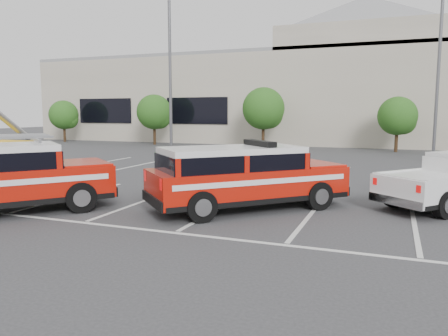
# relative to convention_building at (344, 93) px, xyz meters

# --- Properties ---
(ground) EXTENTS (120.00, 120.00, 0.00)m
(ground) POSITION_rel_convention_building_xyz_m (-0.18, -31.86, -4.72)
(ground) COLOR #333335
(ground) RESTS_ON ground
(stall_markings) EXTENTS (23.00, 15.00, 0.01)m
(stall_markings) POSITION_rel_convention_building_xyz_m (-0.18, -27.36, -4.71)
(stall_markings) COLOR silver
(stall_markings) RESTS_ON ground
(convention_building) EXTENTS (60.00, 16.99, 13.20)m
(convention_building) POSITION_rel_convention_building_xyz_m (0.00, 0.00, 0.00)
(convention_building) COLOR beige
(convention_building) RESTS_ON ground
(tree_far_left) EXTENTS (2.77, 2.77, 3.99)m
(tree_far_left) POSITION_rel_convention_building_xyz_m (-25.09, -9.82, -2.22)
(tree_far_left) COLOR #3F2B19
(tree_far_left) RESTS_ON ground
(tree_left) EXTENTS (3.07, 3.07, 4.42)m
(tree_left) POSITION_rel_convention_building_xyz_m (-15.09, -9.82, -1.95)
(tree_left) COLOR #3F2B19
(tree_left) RESTS_ON ground
(tree_mid_left) EXTENTS (3.37, 3.37, 4.85)m
(tree_mid_left) POSITION_rel_convention_building_xyz_m (-5.09, -9.82, -1.68)
(tree_mid_left) COLOR #3F2B19
(tree_mid_left) RESTS_ON ground
(tree_mid_right) EXTENTS (2.77, 2.77, 3.99)m
(tree_mid_right) POSITION_rel_convention_building_xyz_m (4.91, -9.82, -2.22)
(tree_mid_right) COLOR #3F2B19
(tree_mid_right) RESTS_ON ground
(light_pole_left) EXTENTS (0.90, 0.60, 10.24)m
(light_pole_left) POSITION_rel_convention_building_xyz_m (-8.18, -19.86, 0.47)
(light_pole_left) COLOR #59595E
(light_pole_left) RESTS_ON ground
(light_pole_mid) EXTENTS (0.90, 0.60, 10.24)m
(light_pole_mid) POSITION_rel_convention_building_xyz_m (6.82, -15.86, 0.47)
(light_pole_mid) COLOR #59595E
(light_pole_mid) RESTS_ON ground
(fire_chief_suv) EXTENTS (5.61, 5.59, 2.04)m
(fire_chief_suv) POSITION_rel_convention_building_xyz_m (0.54, -31.61, -3.88)
(fire_chief_suv) COLOR #AC1308
(fire_chief_suv) RESTS_ON ground
(ladder_suv) EXTENTS (5.28, 5.80, 2.23)m
(ladder_suv) POSITION_rel_convention_building_xyz_m (-5.74, -34.61, -3.83)
(ladder_suv) COLOR #AC1308
(ladder_suv) RESTS_ON ground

